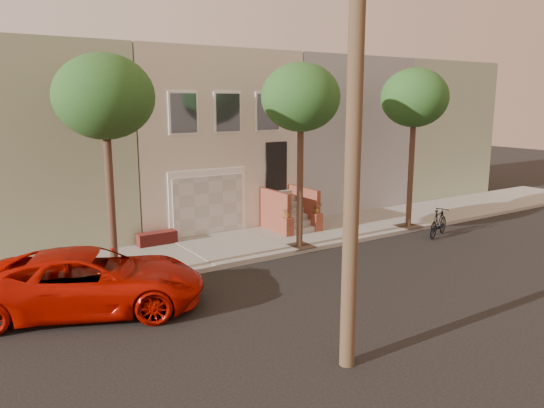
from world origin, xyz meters
TOP-DOWN VIEW (x-y plane):
  - ground at (0.00, 0.00)m, footprint 90.00×90.00m
  - sidewalk at (0.00, 5.35)m, footprint 40.00×3.70m
  - house_row at (0.00, 11.19)m, footprint 33.10×11.70m
  - tree_left at (-5.50, 3.90)m, footprint 2.70×2.57m
  - tree_mid at (1.00, 3.90)m, footprint 2.70×2.57m
  - tree_right at (6.50, 3.90)m, footprint 2.70×2.57m
  - pickup_truck at (-6.56, 2.41)m, footprint 6.19×4.63m
  - motorcycle at (6.63, 2.50)m, footprint 1.90×1.15m

SIDE VIEW (x-z plane):
  - ground at x=0.00m, z-range 0.00..0.00m
  - sidewalk at x=0.00m, z-range 0.00..0.15m
  - motorcycle at x=6.63m, z-range 0.00..1.10m
  - pickup_truck at x=-6.56m, z-range 0.00..1.56m
  - house_row at x=0.00m, z-range 0.14..7.14m
  - tree_left at x=-5.50m, z-range 2.11..8.41m
  - tree_mid at x=1.00m, z-range 2.11..8.41m
  - tree_right at x=6.50m, z-range 2.11..8.41m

